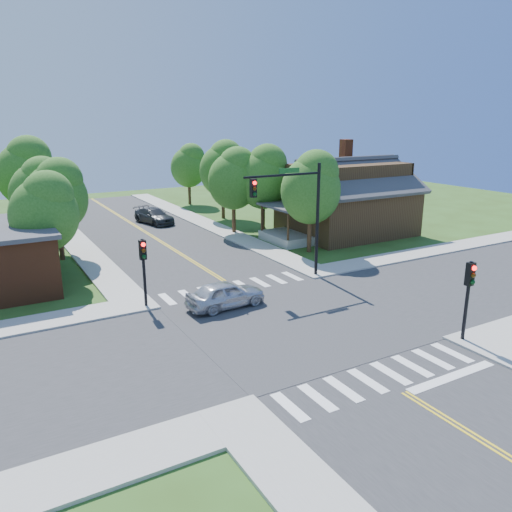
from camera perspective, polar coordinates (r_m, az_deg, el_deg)
ground at (r=25.01m, az=4.06°, el=-7.67°), size 100.00×100.00×0.00m
road_ns at (r=25.00m, az=4.06°, el=-7.63°), size 10.00×90.00×0.04m
road_ew at (r=25.00m, az=4.06°, el=-7.62°), size 90.00×10.00×0.04m
intersection_patch at (r=25.01m, az=4.06°, el=-7.67°), size 10.20×10.20×0.06m
sidewalk_ne at (r=46.20m, az=9.52°, el=3.13°), size 40.00×40.00×0.14m
crosswalk_north at (r=29.98m, az=-2.53°, el=-3.54°), size 8.85×2.00×0.01m
crosswalk_south at (r=20.67m, az=13.90°, el=-13.26°), size 8.85×2.00×0.01m
centerline at (r=24.99m, az=4.06°, el=-7.58°), size 0.30×90.00×0.01m
stop_bar at (r=21.56m, az=21.48°, el=-12.80°), size 4.60×0.45×0.09m
signal_mast_ne at (r=30.22m, az=4.54°, el=5.99°), size 5.30×0.42×7.20m
signal_pole_se at (r=23.95m, az=23.17°, el=-3.20°), size 0.34×0.42×3.80m
signal_pole_nw at (r=26.65m, az=-12.74°, el=-0.48°), size 0.34×0.42×3.80m
house_ne at (r=43.97m, az=10.29°, el=6.78°), size 13.05×8.80×7.11m
tree_e_a at (r=37.12m, az=6.44°, el=7.98°), size 4.50×4.28×7.65m
tree_e_b at (r=43.05m, az=0.96°, el=9.19°), size 4.56×4.33×7.75m
tree_e_c at (r=49.96m, az=-3.74°, el=10.10°), size 4.60×4.37×7.82m
tree_e_d at (r=58.81m, az=-7.63°, el=10.32°), size 4.15×3.94×7.05m
tree_w_a at (r=32.58m, az=-22.93°, el=4.88°), size 4.04×3.84×6.87m
tree_w_b at (r=39.70m, az=-23.38°, el=6.88°), size 4.25×4.03×7.22m
tree_w_c at (r=47.01m, az=-24.66°, el=8.91°), size 4.97×4.72×8.45m
tree_w_d at (r=56.74m, az=-25.62°, el=8.71°), size 4.10×3.89×6.96m
tree_house at (r=43.20m, az=-2.47°, el=9.00°), size 4.42×4.20×7.52m
tree_bldg at (r=37.39m, az=-21.77°, el=6.65°), size 4.28×4.07×7.28m
car_silver at (r=26.68m, az=-3.51°, el=-4.45°), size 2.20×4.49×1.46m
car_dgrey at (r=48.83m, az=-11.58°, el=4.47°), size 4.28×5.88×1.44m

